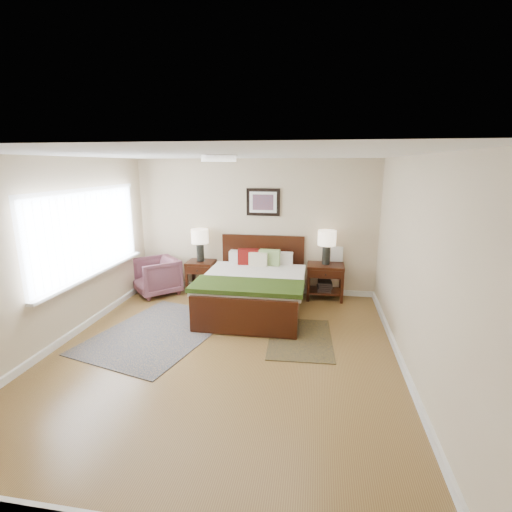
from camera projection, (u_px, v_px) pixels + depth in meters
name	position (u px, v px, depth m)	size (l,w,h in m)	color
floor	(223.00, 352.00, 4.86)	(5.00, 5.00, 0.00)	brown
back_wall	(255.00, 227.00, 6.95)	(4.50, 0.04, 2.50)	#C5B38F
front_wall	(113.00, 365.00, 2.16)	(4.50, 0.04, 2.50)	#C5B38F
left_wall	(57.00, 253.00, 4.92)	(0.04, 5.00, 2.50)	#C5B38F
right_wall	(414.00, 268.00, 4.20)	(0.04, 5.00, 2.50)	#C5B38F
ceiling	(219.00, 155.00, 4.26)	(4.50, 5.00, 0.02)	white
window	(91.00, 234.00, 5.55)	(0.11, 2.72, 1.32)	silver
ceil_fixture	(219.00, 158.00, 4.27)	(0.44, 0.44, 0.08)	white
bed	(254.00, 281.00, 6.15)	(1.67, 2.02, 1.09)	black
wall_art	(263.00, 202.00, 6.78)	(0.62, 0.05, 0.50)	black
nightstand_left	(201.00, 268.00, 7.06)	(0.51, 0.46, 0.60)	black
nightstand_right	(325.00, 278.00, 6.71)	(0.65, 0.49, 0.64)	black
lamp_left	(200.00, 239.00, 6.95)	(0.32, 0.32, 0.61)	black
lamp_right	(327.00, 241.00, 6.56)	(0.32, 0.32, 0.61)	black
armchair	(156.00, 276.00, 6.98)	(0.74, 0.76, 0.69)	brown
rug_persian	(159.00, 332.00, 5.41)	(1.50, 2.12, 0.01)	#0C1E3C
rug_navy	(300.00, 338.00, 5.23)	(0.88, 1.32, 0.01)	black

